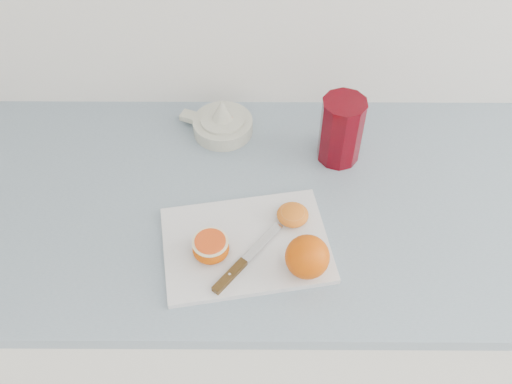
% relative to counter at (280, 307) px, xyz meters
% --- Properties ---
extents(counter, '(2.55, 0.64, 0.89)m').
position_rel_counter_xyz_m(counter, '(0.00, 0.00, 0.00)').
color(counter, white).
rests_on(counter, ground).
extents(cutting_board, '(0.34, 0.27, 0.01)m').
position_rel_counter_xyz_m(cutting_board, '(-0.08, -0.12, 0.45)').
color(cutting_board, silver).
rests_on(cutting_board, counter).
extents(whole_orange, '(0.08, 0.08, 0.08)m').
position_rel_counter_xyz_m(whole_orange, '(0.03, -0.18, 0.50)').
color(whole_orange, red).
rests_on(whole_orange, cutting_board).
extents(half_orange, '(0.07, 0.07, 0.04)m').
position_rel_counter_xyz_m(half_orange, '(-0.15, -0.15, 0.48)').
color(half_orange, red).
rests_on(half_orange, cutting_board).
extents(squeezed_shell, '(0.06, 0.06, 0.03)m').
position_rel_counter_xyz_m(squeezed_shell, '(0.01, -0.07, 0.47)').
color(squeezed_shell, orange).
rests_on(squeezed_shell, cutting_board).
extents(paring_knife, '(0.13, 0.16, 0.01)m').
position_rel_counter_xyz_m(paring_knife, '(-0.10, -0.19, 0.46)').
color(paring_knife, '#493111').
rests_on(paring_knife, cutting_board).
extents(citrus_juicer, '(0.17, 0.13, 0.09)m').
position_rel_counter_xyz_m(citrus_juicer, '(-0.14, 0.20, 0.47)').
color(citrus_juicer, silver).
rests_on(citrus_juicer, counter).
extents(red_tumbler, '(0.09, 0.09, 0.15)m').
position_rel_counter_xyz_m(red_tumbler, '(0.11, 0.12, 0.51)').
color(red_tumbler, '#5A010B').
rests_on(red_tumbler, counter).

